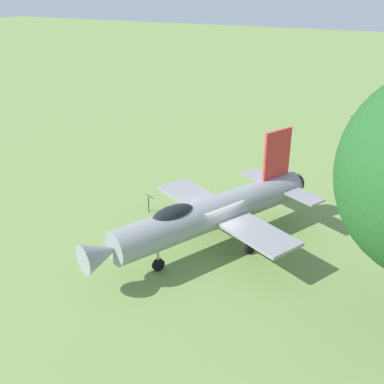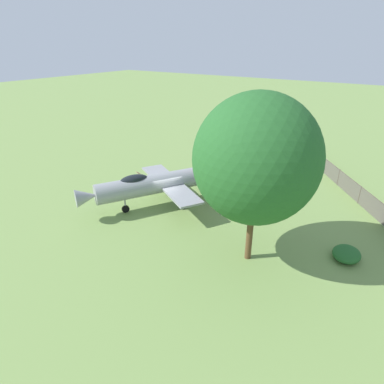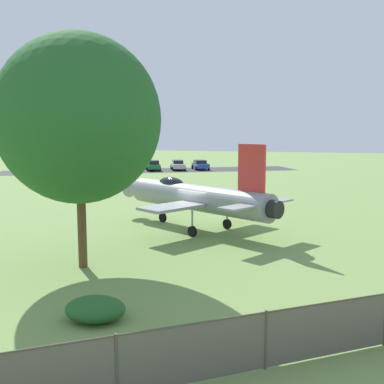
# 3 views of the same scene
# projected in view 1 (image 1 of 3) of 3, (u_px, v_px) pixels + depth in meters

# --- Properties ---
(ground_plane) EXTENTS (200.00, 200.00, 0.00)m
(ground_plane) POSITION_uv_depth(u_px,v_px,m) (213.00, 247.00, 23.45)
(ground_plane) COLOR #75934C
(display_jet) EXTENTS (12.02, 8.88, 5.32)m
(display_jet) POSITION_uv_depth(u_px,v_px,m) (208.00, 214.00, 22.38)
(display_jet) COLOR gray
(display_jet) RESTS_ON ground_plane
(info_plaque) EXTENTS (0.61, 0.71, 1.14)m
(info_plaque) POSITION_uv_depth(u_px,v_px,m) (148.00, 199.00, 26.52)
(info_plaque) COLOR #333333
(info_plaque) RESTS_ON ground_plane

